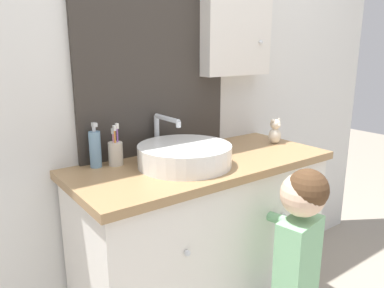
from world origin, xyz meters
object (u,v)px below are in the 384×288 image
at_px(toothbrush_holder, 116,152).
at_px(child_figure, 298,253).
at_px(teddy_bear, 275,132).
at_px(soap_dispenser, 95,149).
at_px(sink_basin, 184,154).

bearing_deg(toothbrush_holder, child_figure, -50.39).
bearing_deg(child_figure, teddy_bear, 52.91).
relative_size(child_figure, teddy_bear, 6.98).
xyz_separation_m(soap_dispenser, teddy_bear, (0.90, -0.17, -0.02)).
distance_m(sink_basin, toothbrush_holder, 0.29).
distance_m(toothbrush_holder, soap_dispenser, 0.09).
relative_size(sink_basin, teddy_bear, 3.34).
distance_m(toothbrush_holder, teddy_bear, 0.84).
xyz_separation_m(toothbrush_holder, soap_dispenser, (-0.08, 0.02, 0.02)).
distance_m(sink_basin, soap_dispenser, 0.37).
bearing_deg(soap_dispenser, child_figure, -47.13).
bearing_deg(soap_dispenser, sink_basin, -32.60).
xyz_separation_m(sink_basin, child_figure, (0.26, -0.41, -0.36)).
bearing_deg(soap_dispenser, teddy_bear, -10.65).
relative_size(soap_dispenser, teddy_bear, 1.43).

